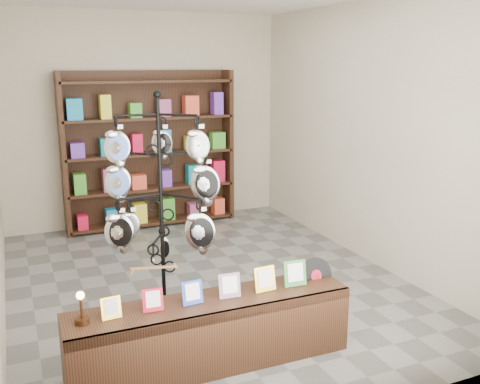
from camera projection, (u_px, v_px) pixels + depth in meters
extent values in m
plane|color=slate|center=(206.00, 281.00, 5.78)|extent=(5.00, 5.00, 0.00)
plane|color=beige|center=(145.00, 120.00, 7.65)|extent=(4.00, 0.00, 4.00)
plane|color=beige|center=(345.00, 201.00, 3.20)|extent=(4.00, 0.00, 4.00)
plane|color=beige|center=(366.00, 134.00, 6.20)|extent=(0.00, 5.00, 5.00)
cylinder|color=black|center=(165.00, 321.00, 4.86)|extent=(0.55, 0.55, 0.03)
cylinder|color=black|center=(161.00, 215.00, 4.63)|extent=(0.04, 0.04, 2.03)
sphere|color=black|center=(157.00, 94.00, 4.38)|extent=(0.07, 0.07, 0.07)
ellipsoid|color=silver|center=(165.00, 248.00, 4.92)|extent=(0.11, 0.07, 0.21)
cube|color=tan|center=(154.00, 268.00, 4.43)|extent=(0.38, 0.12, 0.04)
cube|color=black|center=(212.00, 332.00, 4.14)|extent=(2.21, 0.47, 0.54)
cube|color=yellow|center=(111.00, 308.00, 3.77)|extent=(0.14, 0.05, 0.16)
cube|color=#AE0D20|center=(153.00, 300.00, 3.88)|extent=(0.15, 0.05, 0.17)
cube|color=#263FA5|center=(192.00, 293.00, 3.99)|extent=(0.16, 0.06, 0.18)
cube|color=#E54C33|center=(229.00, 286.00, 4.11)|extent=(0.17, 0.06, 0.19)
cube|color=yellow|center=(265.00, 279.00, 4.22)|extent=(0.18, 0.06, 0.20)
cube|color=#337233|center=(295.00, 273.00, 4.32)|extent=(0.19, 0.06, 0.21)
cylinder|color=black|center=(316.00, 275.00, 4.47)|extent=(0.30, 0.07, 0.30)
cylinder|color=#AE0D20|center=(316.00, 275.00, 4.47)|extent=(0.10, 0.03, 0.10)
cylinder|color=#402312|center=(82.00, 321.00, 3.71)|extent=(0.10, 0.10, 0.04)
cylinder|color=#402312|center=(81.00, 309.00, 3.69)|extent=(0.02, 0.02, 0.14)
sphere|color=#FFBF59|center=(80.00, 295.00, 3.66)|extent=(0.06, 0.06, 0.06)
cube|color=black|center=(147.00, 148.00, 7.70)|extent=(2.40, 0.04, 2.20)
cube|color=black|center=(63.00, 156.00, 7.10)|extent=(0.06, 0.36, 2.20)
cube|color=black|center=(227.00, 145.00, 8.01)|extent=(0.06, 0.36, 2.20)
cube|color=black|center=(153.00, 221.00, 7.80)|extent=(2.36, 0.36, 0.04)
cube|color=black|center=(152.00, 188.00, 7.68)|extent=(2.36, 0.36, 0.03)
cube|color=black|center=(150.00, 153.00, 7.57)|extent=(2.36, 0.36, 0.04)
cube|color=black|center=(149.00, 118.00, 7.45)|extent=(2.36, 0.36, 0.04)
cube|color=black|center=(147.00, 81.00, 7.33)|extent=(2.36, 0.36, 0.04)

